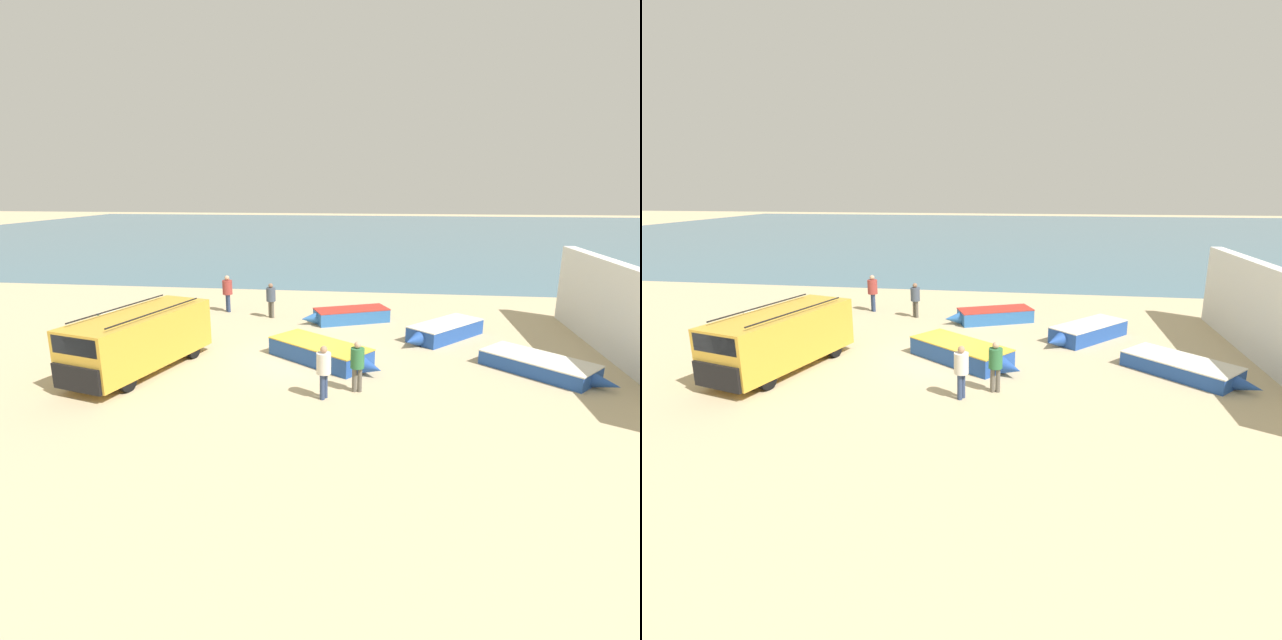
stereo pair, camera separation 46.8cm
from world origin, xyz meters
TOP-DOWN VIEW (x-y plane):
  - ground_plane at (0.00, 0.00)m, footprint 200.00×200.00m
  - sea_water at (0.00, 52.00)m, footprint 120.00×80.00m
  - harbor_wall at (11.05, 1.00)m, footprint 0.50×12.70m
  - parked_van at (-5.38, -1.92)m, footprint 3.23×5.74m
  - fishing_rowboat_0 at (-7.95, 4.20)m, footprint 3.73×4.57m
  - fishing_rowboat_1 at (1.09, 5.27)m, footprint 4.10×2.57m
  - fishing_rowboat_2 at (0.61, -0.26)m, footprint 4.38×3.57m
  - fishing_rowboat_3 at (5.14, 3.17)m, footprint 3.53×3.79m
  - fishing_rowboat_4 at (8.00, -0.41)m, footprint 3.93×3.66m
  - fisherman_0 at (-5.00, 6.41)m, footprint 0.48×0.48m
  - fisherman_1 at (1.03, -3.45)m, footprint 0.43×0.43m
  - fisherman_2 at (1.96, -2.80)m, footprint 0.42×0.42m
  - fisherman_3 at (-2.61, 5.55)m, footprint 0.44×0.44m

SIDE VIEW (x-z plane):
  - ground_plane at x=0.00m, z-range 0.00..0.00m
  - sea_water at x=0.00m, z-range 0.00..0.01m
  - fishing_rowboat_4 at x=8.00m, z-range 0.00..0.52m
  - fishing_rowboat_1 at x=1.09m, z-range 0.00..0.62m
  - fishing_rowboat_3 at x=5.14m, z-range 0.00..0.65m
  - fishing_rowboat_2 at x=0.61m, z-range 0.00..0.66m
  - fishing_rowboat_0 at x=-7.95m, z-range 0.00..0.67m
  - fisherman_2 at x=1.96m, z-range 0.16..1.75m
  - fisherman_1 at x=1.03m, z-range 0.16..1.79m
  - fisherman_3 at x=-2.61m, z-range 0.16..1.82m
  - fisherman_0 at x=-5.00m, z-range 0.18..2.01m
  - parked_van at x=-5.38m, z-range 0.05..2.19m
  - harbor_wall at x=11.05m, z-range 0.00..3.40m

